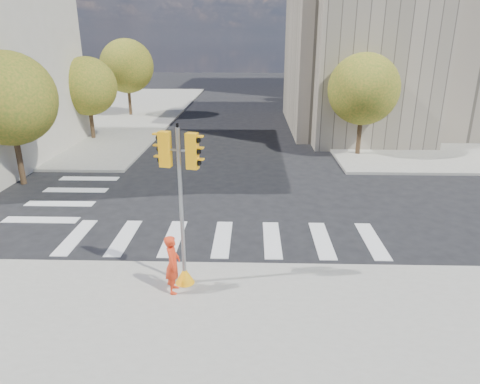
{
  "coord_description": "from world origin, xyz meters",
  "views": [
    {
      "loc": [
        0.94,
        -16.02,
        6.84
      ],
      "look_at": [
        0.56,
        -2.78,
        2.1
      ],
      "focal_mm": 32.0,
      "sensor_mm": 36.0,
      "label": 1
    }
  ],
  "objects_px": {
    "lamp_near": "(357,75)",
    "traffic_signal": "(182,220)",
    "lamp_far": "(325,64)",
    "photographer": "(173,264)"
  },
  "relations": [
    {
      "from": "traffic_signal",
      "to": "photographer",
      "type": "height_order",
      "value": "traffic_signal"
    },
    {
      "from": "lamp_near",
      "to": "photographer",
      "type": "height_order",
      "value": "lamp_near"
    },
    {
      "from": "lamp_near",
      "to": "lamp_far",
      "type": "distance_m",
      "value": 14.0
    },
    {
      "from": "lamp_far",
      "to": "photographer",
      "type": "height_order",
      "value": "lamp_far"
    },
    {
      "from": "lamp_far",
      "to": "traffic_signal",
      "type": "relative_size",
      "value": 1.73
    },
    {
      "from": "traffic_signal",
      "to": "photographer",
      "type": "relative_size",
      "value": 2.74
    },
    {
      "from": "lamp_near",
      "to": "traffic_signal",
      "type": "bearing_deg",
      "value": -115.03
    },
    {
      "from": "lamp_far",
      "to": "traffic_signal",
      "type": "bearing_deg",
      "value": -105.12
    },
    {
      "from": "lamp_far",
      "to": "photographer",
      "type": "distance_m",
      "value": 35.09
    },
    {
      "from": "lamp_near",
      "to": "traffic_signal",
      "type": "relative_size",
      "value": 1.73
    }
  ]
}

